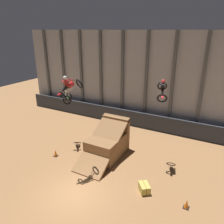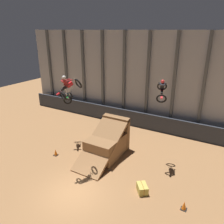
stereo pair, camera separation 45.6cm
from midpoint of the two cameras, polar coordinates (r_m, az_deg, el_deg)
The scene contains 10 objects.
ground_plane at distance 15.51m, azimuth -10.50°, elevation -20.39°, with size 60.00×60.00×0.00m, color #996B42.
arena_back_wall at distance 23.54m, azimuth 8.44°, elevation 8.08°, with size 32.00×0.40×10.11m.
lower_barrier at distance 23.95m, azimuth 7.13°, elevation -2.16°, with size 31.36×0.20×1.74m.
dirt_ramp at distance 18.80m, azimuth -1.70°, elevation -8.07°, with size 2.50×5.28×3.12m.
rider_bike_left_air at distance 19.72m, azimuth -12.24°, elevation 4.10°, with size 1.52×1.68×1.49m.
rider_bike_center_air at distance 14.78m, azimuth -11.90°, elevation 6.39°, with size 1.31×1.87×1.69m.
rider_bike_right_air at distance 16.03m, azimuth 12.23°, elevation 5.73°, with size 1.21×1.90×1.68m.
traffic_cone_near_ramp at distance 14.86m, azimuth 18.00°, elevation -21.92°, with size 0.36×0.36×0.58m.
traffic_cone_arena_edge at distance 19.52m, azimuth -15.19°, elevation -10.33°, with size 0.36×0.36×0.58m.
hay_bale_trackside at distance 15.43m, azimuth 7.54°, elevation -19.07°, with size 1.03×1.08×0.57m.
Camera 1 is at (7.56, -8.95, 10.10)m, focal length 35.00 mm.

